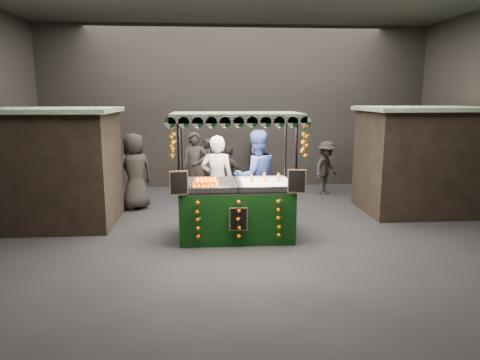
{
  "coord_description": "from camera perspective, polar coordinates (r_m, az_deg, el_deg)",
  "views": [
    {
      "loc": [
        -0.89,
        -8.98,
        2.86
      ],
      "look_at": [
        -0.22,
        0.15,
        1.11
      ],
      "focal_mm": 33.13,
      "sensor_mm": 36.0,
      "label": 1
    }
  ],
  "objects": [
    {
      "name": "market_hall",
      "position": [
        9.04,
        1.48,
        14.11
      ],
      "size": [
        12.1,
        10.1,
        5.05
      ],
      "color": "black",
      "rests_on": "ground"
    },
    {
      "name": "vendor_grey",
      "position": [
        9.84,
        -2.97,
        -0.07
      ],
      "size": [
        0.8,
        0.59,
        2.01
      ],
      "rotation": [
        0.0,
        0.0,
        2.99
      ],
      "color": "gray",
      "rests_on": "ground"
    },
    {
      "name": "shopper_7",
      "position": [
        13.8,
        1.95,
        2.54
      ],
      "size": [
        0.49,
        1.05,
        1.76
      ],
      "rotation": [
        0.0,
        0.0,
        1.63
      ],
      "color": "black",
      "rests_on": "ground"
    },
    {
      "name": "shopper_0",
      "position": [
        12.04,
        -5.81,
        1.65
      ],
      "size": [
        0.77,
        0.58,
        1.91
      ],
      "rotation": [
        0.0,
        0.0,
        -0.19
      ],
      "color": "#2B2623",
      "rests_on": "ground"
    },
    {
      "name": "neighbour_stall_left",
      "position": [
        10.69,
        -23.34,
        1.57
      ],
      "size": [
        3.0,
        2.2,
        2.6
      ],
      "color": "black",
      "rests_on": "ground"
    },
    {
      "name": "shopper_3",
      "position": [
        13.25,
        11.02,
        1.57
      ],
      "size": [
        1.13,
        1.12,
        1.56
      ],
      "rotation": [
        0.0,
        0.0,
        0.78
      ],
      "color": "black",
      "rests_on": "ground"
    },
    {
      "name": "vendor_blue",
      "position": [
        9.99,
        2.08,
        0.4
      ],
      "size": [
        1.2,
        1.03,
        2.12
      ],
      "rotation": [
        0.0,
        0.0,
        3.39
      ],
      "color": "navy",
      "rests_on": "ground"
    },
    {
      "name": "neighbour_stall_right",
      "position": [
        11.84,
        22.38,
        2.46
      ],
      "size": [
        3.0,
        2.2,
        2.6
      ],
      "color": "black",
      "rests_on": "ground"
    },
    {
      "name": "juice_stall",
      "position": [
        8.94,
        -0.4,
        -2.62
      ],
      "size": [
        2.62,
        1.54,
        2.53
      ],
      "color": "black",
      "rests_on": "ground"
    },
    {
      "name": "shopper_6",
      "position": [
        13.74,
        -4.3,
        2.08
      ],
      "size": [
        0.52,
        0.65,
        1.57
      ],
      "rotation": [
        0.0,
        0.0,
        -1.29
      ],
      "color": "#2B2523",
      "rests_on": "ground"
    },
    {
      "name": "shopper_1",
      "position": [
        12.79,
        17.52,
        1.73
      ],
      "size": [
        1.0,
        0.82,
        1.91
      ],
      "rotation": [
        0.0,
        0.0,
        -0.11
      ],
      "color": "black",
      "rests_on": "ground"
    },
    {
      "name": "shopper_5",
      "position": [
        12.12,
        16.86,
        0.98
      ],
      "size": [
        0.95,
        1.73,
        1.78
      ],
      "rotation": [
        0.0,
        0.0,
        1.85
      ],
      "color": "#2C2523",
      "rests_on": "ground"
    },
    {
      "name": "shopper_4",
      "position": [
        11.52,
        -13.44,
        1.07
      ],
      "size": [
        1.13,
        1.06,
        1.94
      ],
      "rotation": [
        0.0,
        0.0,
        3.77
      ],
      "color": "black",
      "rests_on": "ground"
    },
    {
      "name": "ground",
      "position": [
        9.47,
        1.38,
        -6.78
      ],
      "size": [
        12.0,
        12.0,
        0.0
      ],
      "primitive_type": "plane",
      "color": "black",
      "rests_on": "ground"
    },
    {
      "name": "shopper_2",
      "position": [
        11.87,
        -1.41,
        0.66
      ],
      "size": [
        0.91,
        0.9,
        1.54
      ],
      "rotation": [
        0.0,
        0.0,
        2.36
      ],
      "color": "#292221",
      "rests_on": "ground"
    }
  ]
}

